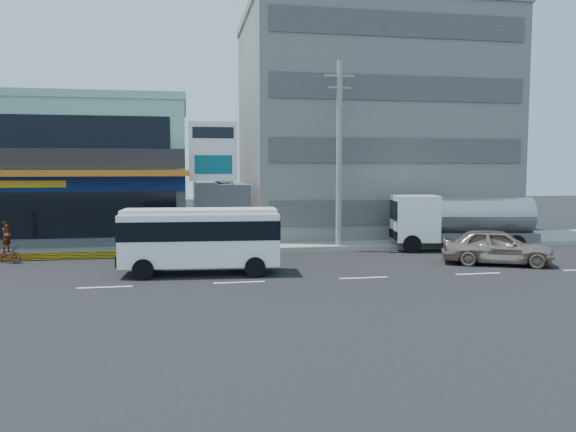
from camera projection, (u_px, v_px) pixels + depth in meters
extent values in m
plane|color=black|center=(239.00, 282.00, 21.66)|extent=(120.00, 120.00, 0.00)
cube|color=gray|center=(311.00, 243.00, 31.85)|extent=(70.00, 5.00, 0.30)
cube|color=#3F4044|center=(85.00, 208.00, 33.78)|extent=(12.00, 10.00, 4.00)
cube|color=#90CDAE|center=(83.00, 141.00, 33.45)|extent=(12.00, 10.00, 4.00)
cube|color=orange|center=(63.00, 173.00, 27.92)|extent=(12.40, 1.80, 0.30)
cube|color=navy|center=(66.00, 184.00, 28.70)|extent=(12.00, 0.12, 0.80)
cube|color=black|center=(68.00, 213.00, 28.85)|extent=(11.00, 0.06, 2.60)
cube|color=slate|center=(367.00, 129.00, 37.55)|extent=(16.00, 12.00, 14.00)
cube|color=#3F4044|center=(220.00, 213.00, 33.27)|extent=(3.00, 6.00, 3.50)
cylinder|color=slate|center=(221.00, 183.00, 32.14)|extent=(1.50, 1.50, 0.15)
cylinder|color=gray|center=(195.00, 190.00, 30.13)|extent=(0.16, 0.16, 6.50)
cylinder|color=gray|center=(232.00, 189.00, 30.49)|extent=(0.16, 0.16, 6.50)
cube|color=white|center=(213.00, 151.00, 30.14)|extent=(2.60, 0.18, 3.20)
cylinder|color=#999993|center=(339.00, 157.00, 29.56)|extent=(0.30, 0.30, 10.00)
cube|color=#999993|center=(340.00, 76.00, 29.20)|extent=(1.60, 0.12, 0.12)
cube|color=#999993|center=(340.00, 88.00, 29.25)|extent=(1.20, 0.10, 0.10)
cube|color=white|center=(200.00, 239.00, 23.30)|extent=(6.58, 2.47, 2.12)
cube|color=black|center=(200.00, 229.00, 23.26)|extent=(6.63, 2.52, 0.78)
cube|color=white|center=(200.00, 211.00, 23.20)|extent=(6.38, 2.27, 0.18)
cylinder|color=black|center=(143.00, 269.00, 22.14)|extent=(0.85, 0.31, 0.83)
cylinder|color=black|center=(150.00, 261.00, 24.14)|extent=(0.85, 0.31, 0.83)
cylinder|color=black|center=(255.00, 267.00, 22.63)|extent=(0.85, 0.31, 0.83)
cylinder|color=black|center=(253.00, 259.00, 24.63)|extent=(0.85, 0.31, 0.83)
imported|color=tan|center=(497.00, 246.00, 25.67)|extent=(5.24, 3.72, 1.66)
cube|color=white|center=(415.00, 218.00, 30.12)|extent=(2.60, 2.60, 2.44)
cube|color=#595956|center=(463.00, 236.00, 30.23)|extent=(7.74, 3.32, 0.47)
cylinder|color=gray|center=(481.00, 215.00, 30.14)|extent=(5.51, 2.84, 1.97)
cylinder|color=black|center=(412.00, 244.00, 29.16)|extent=(0.97, 0.44, 0.94)
cylinder|color=black|center=(403.00, 239.00, 31.30)|extent=(0.97, 0.44, 0.94)
cylinder|color=black|center=(478.00, 244.00, 29.18)|extent=(0.97, 0.44, 0.94)
cylinder|color=black|center=(465.00, 239.00, 31.33)|extent=(0.97, 0.44, 0.94)
cylinder|color=black|center=(516.00, 244.00, 29.19)|extent=(0.97, 0.44, 0.94)
cylinder|color=black|center=(500.00, 239.00, 31.34)|extent=(0.97, 0.44, 0.94)
imported|color=maroon|center=(7.00, 254.00, 26.10)|extent=(1.60, 1.09, 0.80)
imported|color=#66594C|center=(6.00, 237.00, 26.04)|extent=(0.53, 0.63, 1.46)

